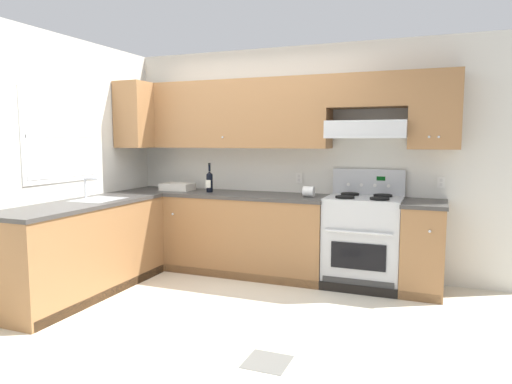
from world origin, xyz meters
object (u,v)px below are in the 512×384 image
at_px(stove, 363,240).
at_px(paper_towel_roll, 309,192).
at_px(wine_bottle, 210,181).
at_px(bowl, 177,188).

relative_size(stove, paper_towel_roll, 10.35).
bearing_deg(wine_bottle, paper_towel_roll, -1.04).
height_order(stove, paper_towel_roll, stove).
bearing_deg(bowl, paper_towel_roll, -2.31).
relative_size(bowl, paper_towel_roll, 3.20).
xyz_separation_m(stove, wine_bottle, (-1.76, -0.02, 0.56)).
relative_size(stove, bowl, 3.24).
xyz_separation_m(stove, bowl, (-2.21, 0.02, 0.46)).
bearing_deg(wine_bottle, stove, 0.68).
xyz_separation_m(stove, paper_towel_roll, (-0.57, -0.04, 0.49)).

